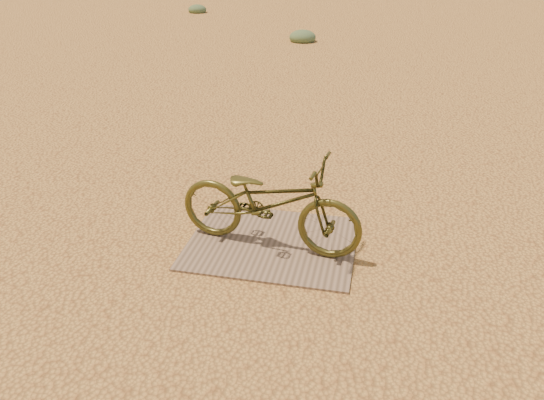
# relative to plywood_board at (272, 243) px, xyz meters

# --- Properties ---
(ground) EXTENTS (120.00, 120.00, 0.00)m
(ground) POSITION_rel_plywood_board_xyz_m (0.51, 0.07, -0.01)
(ground) COLOR tan
(ground) RESTS_ON ground
(plywood_board) EXTENTS (1.54, 1.25, 0.02)m
(plywood_board) POSITION_rel_plywood_board_xyz_m (0.00, 0.00, 0.00)
(plywood_board) COLOR #846C57
(plywood_board) RESTS_ON ground
(bicycle) EXTENTS (1.76, 0.80, 0.89)m
(bicycle) POSITION_rel_plywood_board_xyz_m (-0.01, -0.05, 0.46)
(bicycle) COLOR #44431A
(bicycle) RESTS_ON plywood_board
(kale_a) EXTENTS (0.69, 0.69, 0.38)m
(kale_a) POSITION_rel_plywood_board_xyz_m (-1.32, 9.86, -0.01)
(kale_a) COLOR #59764E
(kale_a) RESTS_ON ground
(kale_c) EXTENTS (0.63, 0.63, 0.35)m
(kale_c) POSITION_rel_plywood_board_xyz_m (-5.75, 14.29, -0.01)
(kale_c) COLOR #59764E
(kale_c) RESTS_ON ground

